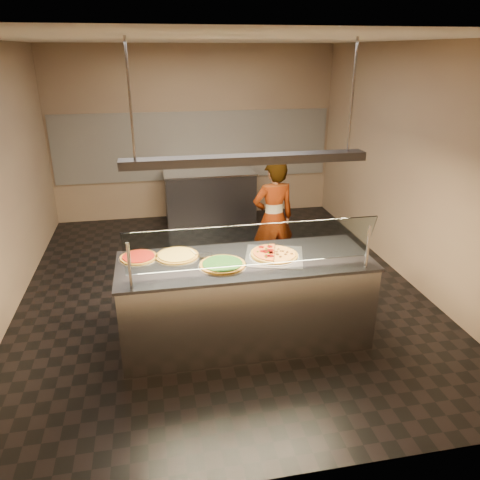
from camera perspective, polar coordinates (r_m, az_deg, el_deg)
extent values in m
cube|color=black|center=(6.18, -2.31, -5.85)|extent=(5.00, 6.00, 0.02)
cube|color=silver|center=(5.46, -2.83, 23.40)|extent=(5.00, 6.00, 0.02)
cube|color=#998262|center=(8.56, -5.64, 12.70)|extent=(5.00, 0.02, 3.00)
cube|color=#998262|center=(2.87, 6.57, -6.89)|extent=(5.00, 0.02, 3.00)
cube|color=#998262|center=(6.48, 20.23, 8.42)|extent=(0.02, 6.00, 3.00)
cube|color=silver|center=(8.56, -5.57, 11.35)|extent=(4.90, 0.02, 1.20)
cube|color=#B7B7BC|center=(4.93, 0.63, -7.52)|extent=(2.52, 0.90, 0.90)
cube|color=#424248|center=(4.71, 0.65, -2.60)|extent=(2.56, 0.94, 0.03)
cylinder|color=#B7B7BC|center=(4.18, -13.31, -3.07)|extent=(0.03, 0.03, 0.44)
cylinder|color=#B7B7BC|center=(4.62, 15.32, -0.80)|extent=(0.03, 0.03, 0.44)
cube|color=white|center=(4.28, 1.58, -0.64)|extent=(2.32, 0.18, 0.47)
cube|color=silver|center=(4.79, 4.15, -1.98)|extent=(0.72, 0.72, 0.01)
cylinder|color=silver|center=(4.79, 4.16, -1.91)|extent=(0.51, 0.51, 0.01)
cylinder|color=#4E0502|center=(4.89, 3.65, -0.76)|extent=(0.06, 0.06, 0.01)
cylinder|color=#4E0502|center=(4.81, 3.80, -1.20)|extent=(0.06, 0.06, 0.01)
cylinder|color=#4E0502|center=(4.88, 2.58, -0.81)|extent=(0.06, 0.06, 0.01)
cylinder|color=#4E0502|center=(4.81, 3.30, -1.20)|extent=(0.06, 0.06, 0.01)
cylinder|color=#4E0502|center=(4.78, 2.75, -1.31)|extent=(0.06, 0.06, 0.01)
cylinder|color=#4E0502|center=(4.76, 3.17, -1.41)|extent=(0.06, 0.06, 0.01)
cylinder|color=#4E0502|center=(4.75, 3.68, -1.49)|extent=(0.06, 0.06, 0.01)
cylinder|color=#4E0502|center=(4.75, 3.78, -1.51)|extent=(0.06, 0.06, 0.01)
cylinder|color=#4E0502|center=(4.67, 3.31, -1.91)|extent=(0.06, 0.06, 0.01)
cylinder|color=#4E0502|center=(4.68, 3.77, -1.90)|extent=(0.06, 0.06, 0.01)
cube|color=#19590F|center=(4.93, 3.48, -0.55)|extent=(0.02, 0.02, 0.01)
cube|color=#19590F|center=(4.85, 3.19, -0.95)|extent=(0.02, 0.02, 0.01)
cube|color=#19590F|center=(4.80, 3.20, -1.20)|extent=(0.02, 0.02, 0.01)
cube|color=#19590F|center=(4.76, 2.16, -1.38)|extent=(0.02, 0.02, 0.01)
cube|color=#19590F|center=(4.74, 3.47, -1.50)|extent=(0.02, 0.02, 0.01)
cube|color=#19590F|center=(4.70, 3.18, -1.74)|extent=(0.02, 0.02, 0.01)
cube|color=#19590F|center=(4.65, 3.21, -2.02)|extent=(0.02, 0.02, 0.01)
sphere|color=#513014|center=(4.70, 4.94, -2.03)|extent=(0.03, 0.03, 0.03)
sphere|color=#513014|center=(4.76, 4.59, -1.74)|extent=(0.03, 0.03, 0.03)
sphere|color=#513014|center=(4.77, 4.49, -1.68)|extent=(0.03, 0.03, 0.03)
sphere|color=#513014|center=(4.77, 5.56, -1.73)|extent=(0.03, 0.03, 0.03)
sphere|color=#513014|center=(4.78, 6.30, -1.66)|extent=(0.03, 0.03, 0.03)
sphere|color=#513014|center=(4.82, 5.75, -1.47)|extent=(0.03, 0.03, 0.03)
sphere|color=#513014|center=(4.83, 5.23, -1.36)|extent=(0.03, 0.03, 0.03)
sphere|color=#513014|center=(4.84, 5.00, -1.34)|extent=(0.03, 0.03, 0.03)
sphere|color=#513014|center=(4.82, 4.49, -1.41)|extent=(0.03, 0.03, 0.03)
sphere|color=#513014|center=(4.88, 4.68, -1.12)|extent=(0.03, 0.03, 0.03)
sphere|color=#513014|center=(4.82, 4.19, -1.41)|extent=(0.03, 0.03, 0.03)
sphere|color=#513014|center=(4.93, 3.98, -0.85)|extent=(0.03, 0.03, 0.03)
cylinder|color=silver|center=(4.58, -2.16, -3.14)|extent=(0.48, 0.48, 0.01)
cylinder|color=#895D1B|center=(4.58, -2.16, -2.99)|extent=(0.45, 0.45, 0.02)
cylinder|color=#0E3610|center=(4.57, -2.16, -2.82)|extent=(0.39, 0.39, 0.01)
cylinder|color=silver|center=(4.82, -7.68, -1.98)|extent=(0.47, 0.47, 0.01)
cylinder|color=#895D1B|center=(4.82, -7.68, -1.86)|extent=(0.44, 0.44, 0.02)
cylinder|color=gold|center=(4.81, -7.69, -1.73)|extent=(0.38, 0.38, 0.01)
cylinder|color=silver|center=(4.85, -12.25, -2.16)|extent=(0.40, 0.40, 0.01)
cylinder|color=#895D1B|center=(4.85, -12.26, -2.04)|extent=(0.37, 0.37, 0.02)
cylinder|color=#7A0101|center=(4.84, -12.27, -1.91)|extent=(0.32, 0.32, 0.01)
cube|color=#B7B7BC|center=(4.77, -4.23, -1.76)|extent=(0.16, 0.14, 0.00)
cylinder|color=tan|center=(4.84, -5.72, -1.46)|extent=(0.06, 0.14, 0.02)
cube|color=#424248|center=(8.37, -3.69, 5.17)|extent=(1.55, 0.70, 0.90)
cube|color=#B7B7BC|center=(8.25, -3.77, 8.26)|extent=(1.59, 0.74, 0.03)
imported|color=#25232D|center=(6.30, 4.09, 2.69)|extent=(0.63, 0.45, 1.59)
cube|color=#424248|center=(4.38, 0.71, 9.78)|extent=(2.30, 0.18, 0.08)
cylinder|color=#B7B7BC|center=(4.21, -13.27, 16.24)|extent=(0.02, 0.02, 1.01)
cylinder|color=#B7B7BC|center=(4.61, 13.56, 16.67)|extent=(0.02, 0.02, 1.01)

